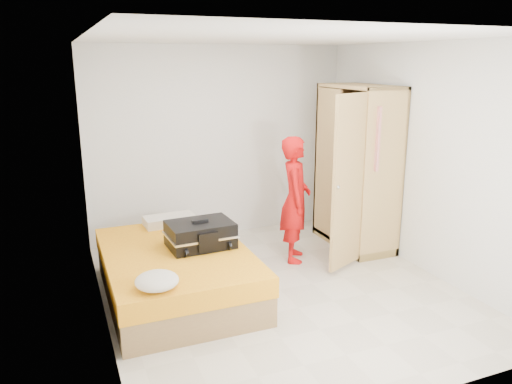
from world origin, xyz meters
name	(u,v)px	position (x,y,z in m)	size (l,w,h in m)	color
room	(281,172)	(0.00, 0.00, 1.30)	(4.00, 4.02, 2.60)	beige
bed	(177,273)	(-1.05, 0.30, 0.25)	(1.42, 2.02, 0.50)	olive
wardrobe	(356,172)	(1.45, 0.84, 1.00)	(1.12, 1.43, 2.10)	tan
person	(295,199)	(0.53, 0.72, 0.77)	(0.56, 0.37, 1.53)	red
suitcase	(200,235)	(-0.78, 0.31, 0.63)	(0.71, 0.54, 0.29)	black
round_cushion	(157,281)	(-1.40, -0.52, 0.57)	(0.38, 0.38, 0.14)	silver
pillow	(169,220)	(-0.92, 1.15, 0.55)	(0.59, 0.30, 0.11)	silver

